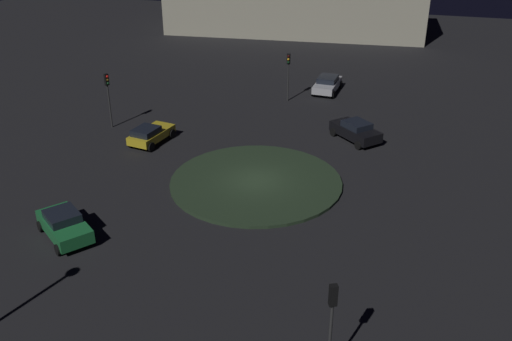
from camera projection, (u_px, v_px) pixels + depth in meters
name	position (u px, v px, depth m)	size (l,w,h in m)	color
ground_plane	(256.00, 183.00, 36.77)	(118.77, 118.77, 0.00)	black
roundabout_island	(256.00, 182.00, 36.72)	(11.13, 11.13, 0.20)	#263823
car_green	(64.00, 225.00, 30.77)	(3.87, 4.25, 1.51)	#1E7238
car_silver	(327.00, 84.00, 52.85)	(4.50, 2.38, 1.46)	silver
car_yellow	(150.00, 134.00, 42.16)	(4.08, 2.57, 1.40)	gold
car_black	(356.00, 131.00, 42.69)	(4.14, 4.23, 1.50)	black
traffic_light_southwest	(332.00, 312.00, 20.96)	(0.39, 0.37, 4.37)	#2D2D2D
traffic_light_northeast	(108.00, 90.00, 43.94)	(0.36, 0.39, 4.39)	#2D2D2D
traffic_light_east	(288.00, 68.00, 49.60)	(0.37, 0.32, 4.28)	#2D2D2D
store_building	(295.00, 1.00, 73.43)	(12.55, 33.44, 7.94)	#B7B299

